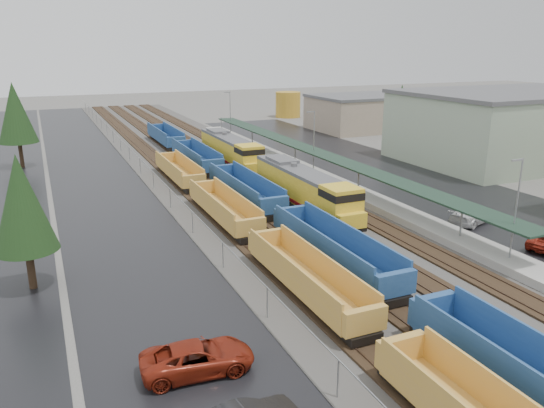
{
  "coord_description": "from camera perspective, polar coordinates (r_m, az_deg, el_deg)",
  "views": [
    {
      "loc": [
        -20.45,
        -5.53,
        15.33
      ],
      "look_at": [
        -2.48,
        35.26,
        2.0
      ],
      "focal_mm": 35.0,
      "sensor_mm": 36.0,
      "label": 1
    }
  ],
  "objects": [
    {
      "name": "ballast_strip",
      "position": [
        70.33,
        -6.31,
        3.99
      ],
      "size": [
        20.0,
        160.0,
        0.08
      ],
      "primitive_type": "cube",
      "color": "#302D2B",
      "rests_on": "ground"
    },
    {
      "name": "trackbed",
      "position": [
        70.3,
        -6.31,
        4.08
      ],
      "size": [
        14.6,
        160.0,
        0.22
      ],
      "color": "black",
      "rests_on": "ground"
    },
    {
      "name": "west_parking_lot",
      "position": [
        67.52,
        -18.53,
        2.66
      ],
      "size": [
        10.0,
        160.0,
        0.02
      ],
      "primitive_type": "cube",
      "color": "black",
      "rests_on": "ground"
    },
    {
      "name": "west_road",
      "position": [
        67.45,
        -26.98,
        1.68
      ],
      "size": [
        9.0,
        160.0,
        0.02
      ],
      "primitive_type": "cube",
      "color": "black",
      "rests_on": "ground"
    },
    {
      "name": "east_commuter_lot",
      "position": [
        69.82,
        11.35,
        3.64
      ],
      "size": [
        16.0,
        100.0,
        0.02
      ],
      "primitive_type": "cube",
      "color": "black",
      "rests_on": "ground"
    },
    {
      "name": "station_platform",
      "position": [
        64.77,
        4.45,
        3.57
      ],
      "size": [
        3.0,
        80.0,
        8.0
      ],
      "color": "#9E9B93",
      "rests_on": "ground"
    },
    {
      "name": "chainlink_fence",
      "position": [
        66.33,
        -13.79,
        4.23
      ],
      "size": [
        0.08,
        160.04,
        2.02
      ],
      "color": "gray",
      "rests_on": "ground"
    },
    {
      "name": "industrial_buildings",
      "position": [
        78.42,
        24.72,
        7.01
      ],
      "size": [
        32.52,
        75.3,
        9.5
      ],
      "color": "tan",
      "rests_on": "ground"
    },
    {
      "name": "distant_hills",
      "position": [
        226.36,
        -7.15,
        12.64
      ],
      "size": [
        301.0,
        140.0,
        25.2
      ],
      "color": "#52634D",
      "rests_on": "ground"
    },
    {
      "name": "tree_west_near",
      "position": [
        36.81,
        -25.32,
        0.04
      ],
      "size": [
        3.96,
        3.96,
        9.0
      ],
      "color": "#332316",
      "rests_on": "ground"
    },
    {
      "name": "tree_west_far",
      "position": [
        76.02,
        -25.88,
        8.81
      ],
      "size": [
        4.84,
        4.84,
        11.0
      ],
      "color": "#332316",
      "rests_on": "ground"
    },
    {
      "name": "tree_east",
      "position": [
        80.39,
        13.67,
        9.86
      ],
      "size": [
        4.4,
        4.4,
        10.0
      ],
      "color": "#332316",
      "rests_on": "ground"
    },
    {
      "name": "locomotive_lead",
      "position": [
        50.34,
        3.6,
        1.55
      ],
      "size": [
        2.8,
        18.44,
        4.18
      ],
      "color": "black",
      "rests_on": "ground"
    },
    {
      "name": "locomotive_trail",
      "position": [
        69.18,
        -4.42,
        5.7
      ],
      "size": [
        2.8,
        18.44,
        4.18
      ],
      "color": "black",
      "rests_on": "ground"
    },
    {
      "name": "well_string_yellow",
      "position": [
        34.04,
        3.72,
        -7.99
      ],
      "size": [
        2.61,
        79.22,
        2.32
      ],
      "color": "gold",
      "rests_on": "ground"
    },
    {
      "name": "well_string_blue",
      "position": [
        46.07,
        1.05,
        -1.17
      ],
      "size": [
        2.84,
        104.81,
        2.52
      ],
      "color": "navy",
      "rests_on": "ground"
    },
    {
      "name": "storage_tank",
      "position": [
        120.26,
        1.73,
        10.65
      ],
      "size": [
        5.54,
        5.54,
        5.54
      ],
      "primitive_type": "cylinder",
      "color": "#BB8A25",
      "rests_on": "ground"
    },
    {
      "name": "parked_car_west_c",
      "position": [
        27.06,
        -8.0,
        -16.08
      ],
      "size": [
        2.99,
        5.72,
        1.54
      ],
      "primitive_type": "imported",
      "rotation": [
        0.0,
        0.0,
        1.49
      ],
      "color": "maroon",
      "rests_on": "ground"
    },
    {
      "name": "parked_car_east_c",
      "position": [
        50.81,
        20.74,
        -1.09
      ],
      "size": [
        3.84,
        5.89,
        1.59
      ],
      "primitive_type": "imported",
      "rotation": [
        0.0,
        0.0,
        1.89
      ],
      "color": "silver",
      "rests_on": "ground"
    }
  ]
}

